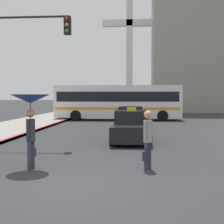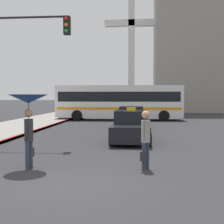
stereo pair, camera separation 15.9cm
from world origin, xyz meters
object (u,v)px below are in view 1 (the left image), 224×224
Objects in this scene: sedan_red at (131,119)px; traffic_light at (22,52)px; monument_cross at (129,42)px; pedestrian_with_umbrella at (30,106)px; pedestrian_man at (148,136)px; taxi at (131,128)px; city_bus at (118,101)px.

traffic_light reaches higher than sedan_red.
monument_cross reaches higher than sedan_red.
pedestrian_man is at bearing -78.60° from pedestrian_with_umbrella.
pedestrian_man is at bearing 96.03° from taxi.
pedestrian_man is at bearing -37.29° from traffic_light.
taxi is at bearing 4.82° from city_bus.
monument_cross is at bearing -147.94° from pedestrian_man.
city_bus is at bearing 77.85° from traffic_light.
city_bus is 6.40× the size of pedestrian_man.
sedan_red is at bearing -146.59° from pedestrian_man.
traffic_light is at bearing -13.88° from city_bus.
pedestrian_with_umbrella is at bearing -93.13° from monument_cross.
taxi is 5.88m from pedestrian_man.
pedestrian_with_umbrella is 1.27× the size of pedestrian_man.
sedan_red is 12.03m from pedestrian_man.
sedan_red is 1.78× the size of pedestrian_with_umbrella.
monument_cross is (-0.77, 24.05, 9.32)m from sedan_red.
taxi is 0.24× the size of monument_cross.
traffic_light is (-1.91, 4.37, 2.25)m from pedestrian_with_umbrella.
pedestrian_man reaches higher than taxi.
city_bus is 5.05× the size of pedestrian_with_umbrella.
taxi is 0.69× the size of traffic_light.
traffic_light is (-4.85, -1.67, 3.49)m from taxi.
pedestrian_with_umbrella reaches higher than sedan_red.
sedan_red is at bearing -4.58° from pedestrian_with_umbrella.
city_bus is 1.92× the size of traffic_light.
city_bus reaches higher than sedan_red.
traffic_light is at bearing -96.96° from monument_cross.
pedestrian_man is 0.10× the size of monument_cross.
sedan_red is 9.76m from traffic_light.
monument_cross is (3.89, 31.89, 5.83)m from traffic_light.
taxi is at bearing -144.41° from pedestrian_man.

